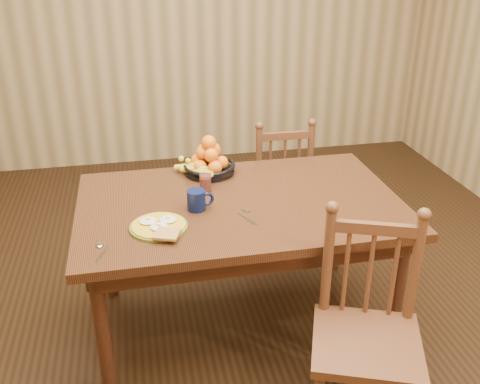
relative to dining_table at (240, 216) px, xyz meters
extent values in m
cube|color=black|center=(0.00, 0.00, -0.67)|extent=(4.50, 5.00, 0.01)
cube|color=brown|center=(0.00, 2.50, 0.68)|extent=(4.50, 0.01, 2.70)
cube|color=black|center=(0.00, 0.00, 0.06)|extent=(1.60, 1.00, 0.04)
cube|color=black|center=(0.00, 0.42, -0.01)|extent=(1.40, 0.04, 0.10)
cube|color=black|center=(0.00, -0.42, -0.01)|extent=(1.40, 0.04, 0.10)
cube|color=black|center=(0.72, 0.00, -0.01)|extent=(0.04, 0.84, 0.10)
cube|color=black|center=(-0.72, 0.00, -0.01)|extent=(0.04, 0.84, 0.10)
cylinder|color=black|center=(-0.70, -0.40, -0.31)|extent=(0.07, 0.07, 0.70)
cylinder|color=black|center=(0.70, -0.40, -0.31)|extent=(0.07, 0.07, 0.70)
cylinder|color=black|center=(-0.70, 0.40, -0.31)|extent=(0.07, 0.07, 0.70)
cylinder|color=black|center=(0.70, 0.40, -0.31)|extent=(0.07, 0.07, 0.70)
cube|color=#482515|center=(0.43, 0.85, -0.25)|extent=(0.41, 0.40, 0.04)
cylinder|color=#482515|center=(0.60, 1.01, -0.46)|extent=(0.03, 0.03, 0.40)
cylinder|color=#482515|center=(0.26, 1.01, -0.46)|extent=(0.03, 0.03, 0.40)
cylinder|color=#482515|center=(0.59, 0.69, -0.46)|extent=(0.03, 0.03, 0.40)
cylinder|color=#482515|center=(0.26, 0.69, -0.46)|extent=(0.03, 0.03, 0.40)
cylinder|color=#482515|center=(0.59, 0.67, 0.00)|extent=(0.04, 0.04, 0.48)
cylinder|color=#482515|center=(0.26, 0.67, 0.00)|extent=(0.04, 0.04, 0.48)
cylinder|color=#482515|center=(0.43, 0.67, -0.05)|extent=(0.02, 0.02, 0.37)
cube|color=#482515|center=(0.43, 0.67, 0.16)|extent=(0.34, 0.03, 0.05)
cube|color=#482515|center=(0.37, -0.79, -0.22)|extent=(0.56, 0.54, 0.04)
cylinder|color=#482515|center=(0.26, -0.57, -0.45)|extent=(0.04, 0.04, 0.43)
cylinder|color=#482515|center=(0.59, -0.69, -0.45)|extent=(0.04, 0.04, 0.43)
cylinder|color=#482515|center=(0.27, -0.55, 0.04)|extent=(0.04, 0.04, 0.52)
cylinder|color=#482515|center=(0.60, -0.67, 0.04)|extent=(0.04, 0.04, 0.52)
cylinder|color=#482515|center=(0.43, -0.61, -0.01)|extent=(0.02, 0.02, 0.40)
cube|color=#482515|center=(0.43, -0.61, 0.22)|extent=(0.34, 0.16, 0.05)
cylinder|color=#59601E|center=(-0.42, -0.19, 0.09)|extent=(0.26, 0.26, 0.01)
cylinder|color=gold|center=(-0.42, -0.19, 0.10)|extent=(0.24, 0.24, 0.01)
ellipsoid|color=silver|center=(-0.46, -0.16, 0.11)|extent=(0.08, 0.08, 0.01)
cube|color=#F2E08C|center=(-0.46, -0.16, 0.12)|extent=(0.02, 0.02, 0.01)
ellipsoid|color=silver|center=(-0.37, -0.16, 0.11)|extent=(0.08, 0.08, 0.01)
cube|color=#F2E08C|center=(-0.37, -0.16, 0.12)|extent=(0.02, 0.02, 0.01)
ellipsoid|color=silver|center=(-0.42, -0.22, 0.11)|extent=(0.08, 0.08, 0.01)
cube|color=#F2E08C|center=(-0.42, -0.22, 0.12)|extent=(0.02, 0.02, 0.01)
cube|color=brown|center=(-0.39, -0.30, 0.11)|extent=(0.13, 0.13, 0.01)
cube|color=silver|center=(0.00, -0.19, 0.09)|extent=(0.07, 0.14, 0.00)
cube|color=silver|center=(0.01, -0.10, 0.09)|extent=(0.04, 0.05, 0.00)
cube|color=silver|center=(-0.66, -0.37, 0.09)|extent=(0.05, 0.11, 0.00)
ellipsoid|color=silver|center=(-0.68, -0.30, 0.09)|extent=(0.03, 0.04, 0.01)
cylinder|color=black|center=(-0.22, -0.05, 0.13)|extent=(0.09, 0.09, 0.10)
torus|color=black|center=(-0.17, -0.05, 0.13)|extent=(0.07, 0.03, 0.07)
cylinder|color=black|center=(-0.22, -0.05, 0.18)|extent=(0.08, 0.08, 0.00)
cylinder|color=silver|center=(-0.15, 0.15, 0.13)|extent=(0.06, 0.06, 0.09)
cylinder|color=maroon|center=(-0.15, 0.15, 0.12)|extent=(0.05, 0.05, 0.07)
cylinder|color=black|center=(-0.10, 0.38, 0.09)|extent=(0.28, 0.28, 0.02)
torus|color=black|center=(-0.10, 0.38, 0.13)|extent=(0.29, 0.29, 0.02)
cylinder|color=black|center=(-0.10, 0.38, 0.09)|extent=(0.10, 0.10, 0.01)
sphere|color=orange|center=(-0.03, 0.38, 0.14)|extent=(0.07, 0.07, 0.07)
sphere|color=orange|center=(-0.07, 0.45, 0.14)|extent=(0.08, 0.08, 0.08)
sphere|color=orange|center=(-0.15, 0.42, 0.15)|extent=(0.08, 0.08, 0.08)
sphere|color=orange|center=(-0.15, 0.34, 0.14)|extent=(0.07, 0.07, 0.07)
sphere|color=orange|center=(-0.07, 0.31, 0.14)|extent=(0.08, 0.08, 0.08)
sphere|color=orange|center=(-0.07, 0.41, 0.21)|extent=(0.08, 0.08, 0.08)
sphere|color=orange|center=(-0.13, 0.39, 0.20)|extent=(0.07, 0.07, 0.07)
sphere|color=orange|center=(-0.09, 0.34, 0.21)|extent=(0.08, 0.08, 0.08)
sphere|color=orange|center=(-0.10, 0.38, 0.26)|extent=(0.08, 0.08, 0.08)
sphere|color=orange|center=(-0.12, 0.43, 0.20)|extent=(0.07, 0.07, 0.07)
cylinder|color=yellow|center=(-0.19, 0.34, 0.13)|extent=(0.10, 0.17, 0.07)
cylinder|color=yellow|center=(-0.21, 0.39, 0.13)|extent=(0.14, 0.15, 0.07)
cylinder|color=yellow|center=(-0.16, 0.29, 0.13)|extent=(0.06, 0.18, 0.07)
camera|label=1|loc=(-0.48, -2.34, 1.28)|focal=40.00mm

